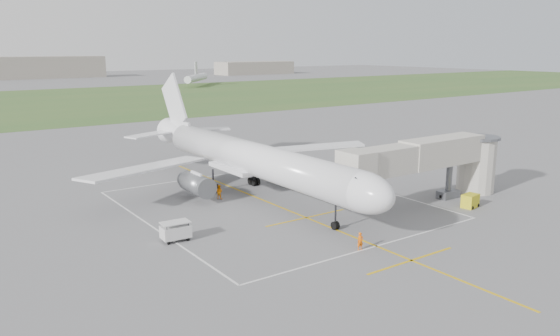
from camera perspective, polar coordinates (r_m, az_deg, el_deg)
ground at (r=63.86m, az=-2.76°, el=-2.98°), size 700.00×700.00×0.00m
grass_strip at (r=185.74m, az=-24.97°, el=6.09°), size 700.00×120.00×0.02m
apron_markings at (r=59.21m, az=0.27°, el=-4.20°), size 28.20×60.00×0.01m
airliner at (r=63.45m, az=-3.17°, el=1.00°), size 38.93×46.75×13.52m
jet_bridge at (r=63.23m, az=16.12°, el=0.81°), size 23.40×5.00×7.20m
gpu_unit at (r=62.78m, az=19.26°, el=-3.27°), size 2.14×1.67×1.46m
baggage_cart at (r=50.11m, az=-10.85°, el=-6.50°), size 2.62×1.66×1.77m
ramp_worker_nose at (r=47.63m, az=8.39°, el=-7.58°), size 0.63×0.48×1.56m
ramp_worker_wing at (r=62.88m, az=-6.38°, el=-2.49°), size 1.00×1.04×1.69m
distant_aircraft at (r=217.45m, az=-25.72°, el=7.74°), size 174.16×51.33×8.85m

